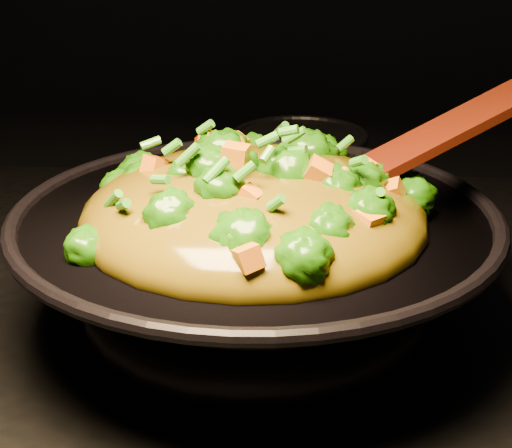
# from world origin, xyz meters

# --- Properties ---
(wok) EXTENTS (0.55, 0.55, 0.13)m
(wok) POSITION_xyz_m (-0.11, -0.06, 0.97)
(wok) COLOR black
(wok) RESTS_ON stovetop
(stir_fry) EXTENTS (0.38, 0.38, 0.11)m
(stir_fry) POSITION_xyz_m (-0.11, -0.08, 1.09)
(stir_fry) COLOR #1C5806
(stir_fry) RESTS_ON wok
(spatula) EXTENTS (0.33, 0.17, 0.14)m
(spatula) POSITION_xyz_m (0.03, -0.03, 1.09)
(spatula) COLOR #3B1308
(spatula) RESTS_ON wok
(back_pot) EXTENTS (0.22, 0.22, 0.11)m
(back_pot) POSITION_xyz_m (-0.07, 0.32, 0.95)
(back_pot) COLOR black
(back_pot) RESTS_ON stovetop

